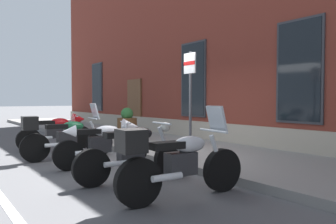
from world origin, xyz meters
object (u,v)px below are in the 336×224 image
object	(u,v)px
motorcycle_black_naked	(135,153)
barrel_planter	(127,126)
motorcycle_green_touring	(64,136)
parking_sign	(190,89)
motorcycle_red_sport	(59,130)
motorcycle_white_sport	(106,141)
motorcycle_silver_touring	(177,161)

from	to	relation	value
motorcycle_black_naked	barrel_planter	world-z (taller)	barrel_planter
motorcycle_green_touring	parking_sign	bearing A→B (deg)	41.80
motorcycle_red_sport	barrel_planter	size ratio (longest dim) A/B	2.04
motorcycle_red_sport	motorcycle_green_touring	bearing A→B (deg)	-13.57
motorcycle_white_sport	motorcycle_silver_touring	bearing A→B (deg)	-3.86
motorcycle_green_touring	motorcycle_black_naked	world-z (taller)	motorcycle_green_touring
motorcycle_white_sport	barrel_planter	world-z (taller)	barrel_planter
motorcycle_black_naked	motorcycle_white_sport	bearing A→B (deg)	175.37
motorcycle_green_touring	barrel_planter	bearing A→B (deg)	121.78
motorcycle_black_naked	barrel_planter	bearing A→B (deg)	152.02
motorcycle_silver_touring	motorcycle_white_sport	bearing A→B (deg)	176.14
motorcycle_white_sport	barrel_planter	bearing A→B (deg)	143.72
motorcycle_red_sport	parking_sign	bearing A→B (deg)	23.47
motorcycle_black_naked	barrel_planter	size ratio (longest dim) A/B	2.10
motorcycle_white_sport	motorcycle_green_touring	bearing A→B (deg)	-163.25
motorcycle_white_sport	barrel_planter	xyz separation A→B (m)	(-3.01, 2.21, 0.02)
motorcycle_red_sport	motorcycle_black_naked	xyz separation A→B (m)	(4.26, -0.06, -0.07)
parking_sign	barrel_planter	xyz separation A→B (m)	(-3.86, 0.62, -1.07)
motorcycle_white_sport	barrel_planter	distance (m)	3.73
motorcycle_red_sport	parking_sign	distance (m)	4.24
motorcycle_red_sport	barrel_planter	world-z (taller)	barrel_planter
motorcycle_green_touring	motorcycle_white_sport	size ratio (longest dim) A/B	1.10
motorcycle_silver_touring	barrel_planter	distance (m)	6.12
motorcycle_green_touring	motorcycle_silver_touring	world-z (taller)	motorcycle_green_touring
motorcycle_black_naked	motorcycle_silver_touring	distance (m)	1.28
motorcycle_green_touring	motorcycle_silver_touring	xyz separation A→B (m)	(4.01, 0.24, -0.00)
motorcycle_green_touring	barrel_planter	xyz separation A→B (m)	(-1.62, 2.62, 0.02)
motorcycle_red_sport	motorcycle_white_sport	xyz separation A→B (m)	(2.90, 0.05, -0.01)
motorcycle_black_naked	motorcycle_green_touring	bearing A→B (deg)	-173.61
parking_sign	motorcycle_red_sport	bearing A→B (deg)	-156.53
motorcycle_red_sport	barrel_planter	xyz separation A→B (m)	(-0.10, 2.25, 0.01)
motorcycle_green_touring	parking_sign	xyz separation A→B (m)	(2.24, 2.00, 1.09)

